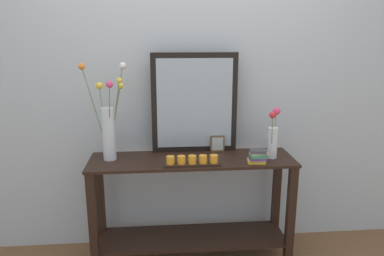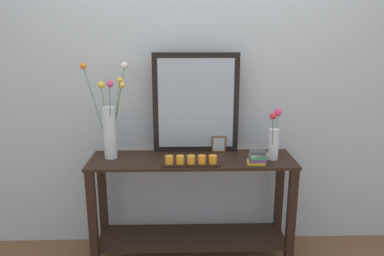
{
  "view_description": "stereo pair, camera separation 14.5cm",
  "coord_description": "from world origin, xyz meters",
  "px_view_note": "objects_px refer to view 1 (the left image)",
  "views": [
    {
      "loc": [
        -0.21,
        -2.48,
        1.67
      ],
      "look_at": [
        0.0,
        0.0,
        1.04
      ],
      "focal_mm": 34.25,
      "sensor_mm": 36.0,
      "label": 1
    },
    {
      "loc": [
        -0.07,
        -2.48,
        1.67
      ],
      "look_at": [
        0.0,
        0.0,
        1.04
      ],
      "focal_mm": 34.25,
      "sensor_mm": 36.0,
      "label": 2
    }
  ],
  "objects_px": {
    "mirror_leaning": "(194,103)",
    "candle_tray": "(192,161)",
    "console_table": "(192,200)",
    "tall_vase_left": "(109,125)",
    "vase_right": "(273,137)",
    "picture_frame_small": "(217,144)",
    "book_stack": "(258,157)"
  },
  "relations": [
    {
      "from": "mirror_leaning",
      "to": "candle_tray",
      "type": "distance_m",
      "value": 0.46
    },
    {
      "from": "console_table",
      "to": "tall_vase_left",
      "type": "relative_size",
      "value": 2.15
    },
    {
      "from": "console_table",
      "to": "vase_right",
      "type": "xyz_separation_m",
      "value": [
        0.58,
        -0.03,
        0.48
      ]
    },
    {
      "from": "tall_vase_left",
      "to": "picture_frame_small",
      "type": "distance_m",
      "value": 0.81
    },
    {
      "from": "vase_right",
      "to": "book_stack",
      "type": "height_order",
      "value": "vase_right"
    },
    {
      "from": "mirror_leaning",
      "to": "picture_frame_small",
      "type": "bearing_deg",
      "value": -8.79
    },
    {
      "from": "candle_tray",
      "to": "console_table",
      "type": "bearing_deg",
      "value": 85.77
    },
    {
      "from": "mirror_leaning",
      "to": "book_stack",
      "type": "height_order",
      "value": "mirror_leaning"
    },
    {
      "from": "console_table",
      "to": "picture_frame_small",
      "type": "relative_size",
      "value": 11.86
    },
    {
      "from": "console_table",
      "to": "candle_tray",
      "type": "height_order",
      "value": "candle_tray"
    },
    {
      "from": "console_table",
      "to": "tall_vase_left",
      "type": "distance_m",
      "value": 0.81
    },
    {
      "from": "console_table",
      "to": "mirror_leaning",
      "type": "xyz_separation_m",
      "value": [
        0.03,
        0.17,
        0.69
      ]
    },
    {
      "from": "vase_right",
      "to": "picture_frame_small",
      "type": "bearing_deg",
      "value": 154.55
    },
    {
      "from": "vase_right",
      "to": "tall_vase_left",
      "type": "bearing_deg",
      "value": 176.59
    },
    {
      "from": "candle_tray",
      "to": "tall_vase_left",
      "type": "bearing_deg",
      "value": 163.05
    },
    {
      "from": "console_table",
      "to": "picture_frame_small",
      "type": "xyz_separation_m",
      "value": [
        0.21,
        0.15,
        0.39
      ]
    },
    {
      "from": "candle_tray",
      "to": "book_stack",
      "type": "xyz_separation_m",
      "value": [
        0.45,
        0.0,
        0.02
      ]
    },
    {
      "from": "vase_right",
      "to": "candle_tray",
      "type": "xyz_separation_m",
      "value": [
        -0.59,
        -0.1,
        -0.12
      ]
    },
    {
      "from": "tall_vase_left",
      "to": "candle_tray",
      "type": "distance_m",
      "value": 0.63
    },
    {
      "from": "mirror_leaning",
      "to": "vase_right",
      "type": "distance_m",
      "value": 0.62
    },
    {
      "from": "candle_tray",
      "to": "book_stack",
      "type": "relative_size",
      "value": 2.68
    },
    {
      "from": "book_stack",
      "to": "console_table",
      "type": "bearing_deg",
      "value": 163.54
    },
    {
      "from": "tall_vase_left",
      "to": "book_stack",
      "type": "distance_m",
      "value": 1.06
    },
    {
      "from": "console_table",
      "to": "vase_right",
      "type": "relative_size",
      "value": 4.08
    },
    {
      "from": "console_table",
      "to": "book_stack",
      "type": "distance_m",
      "value": 0.59
    },
    {
      "from": "vase_right",
      "to": "picture_frame_small",
      "type": "xyz_separation_m",
      "value": [
        -0.37,
        0.18,
        -0.09
      ]
    },
    {
      "from": "book_stack",
      "to": "tall_vase_left",
      "type": "bearing_deg",
      "value": 170.48
    },
    {
      "from": "console_table",
      "to": "tall_vase_left",
      "type": "bearing_deg",
      "value": 176.01
    },
    {
      "from": "console_table",
      "to": "vase_right",
      "type": "height_order",
      "value": "vase_right"
    },
    {
      "from": "picture_frame_small",
      "to": "vase_right",
      "type": "bearing_deg",
      "value": -25.45
    },
    {
      "from": "mirror_leaning",
      "to": "picture_frame_small",
      "type": "distance_m",
      "value": 0.35
    },
    {
      "from": "tall_vase_left",
      "to": "book_stack",
      "type": "relative_size",
      "value": 4.64
    }
  ]
}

